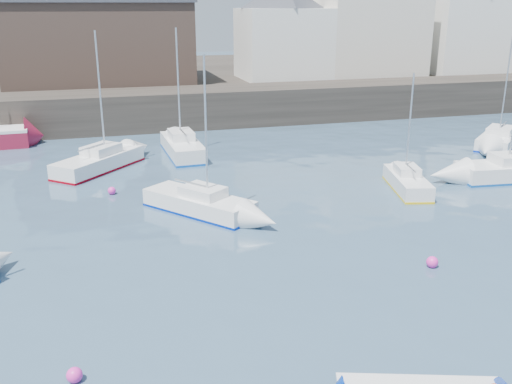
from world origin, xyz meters
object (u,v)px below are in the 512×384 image
object	(u,v)px
sailboat_b	(199,203)
sailboat_h	(99,161)
sailboat_f	(182,146)
buoy_far	(112,194)
buoy_near	(75,381)
sailboat_c	(407,181)
buoy_mid	(432,267)
sailboat_g	(500,138)

from	to	relation	value
sailboat_b	sailboat_h	bearing A→B (deg)	116.44
sailboat_f	buoy_far	bearing A→B (deg)	-124.02
buoy_near	buoy_far	world-z (taller)	buoy_near
buoy_near	buoy_far	bearing A→B (deg)	84.29
sailboat_c	buoy_far	xyz separation A→B (m)	(-15.60, 3.62, -0.48)
sailboat_h	buoy_far	bearing A→B (deg)	-84.14
sailboat_f	buoy_mid	distance (m)	20.93
sailboat_g	buoy_far	distance (m)	27.83
sailboat_b	buoy_near	distance (m)	13.34
sailboat_g	sailboat_b	bearing A→B (deg)	-161.08
sailboat_g	buoy_far	size ratio (longest dim) A/B	20.16
sailboat_f	sailboat_h	distance (m)	5.90
buoy_near	buoy_mid	bearing A→B (deg)	15.24
sailboat_c	buoy_far	world-z (taller)	sailboat_c
sailboat_f	buoy_far	size ratio (longest dim) A/B	19.45
buoy_near	buoy_far	xyz separation A→B (m)	(1.61, 16.11, 0.00)
sailboat_h	buoy_near	world-z (taller)	sailboat_h
sailboat_b	sailboat_f	distance (m)	11.39
sailboat_b	buoy_mid	xyz separation A→B (m)	(7.56, -8.48, -0.49)
sailboat_h	buoy_mid	xyz separation A→B (m)	(12.11, -17.63, -0.54)
sailboat_h	buoy_mid	distance (m)	21.39
sailboat_g	buoy_near	bearing A→B (deg)	-145.36
sailboat_c	buoy_near	size ratio (longest dim) A/B	14.38
sailboat_f	sailboat_h	size ratio (longest dim) A/B	1.00
buoy_mid	sailboat_h	bearing A→B (deg)	124.49
sailboat_f	buoy_far	world-z (taller)	sailboat_f
sailboat_b	sailboat_f	bearing A→B (deg)	85.37
sailboat_f	sailboat_g	distance (m)	22.83
buoy_near	buoy_mid	world-z (taller)	buoy_mid
sailboat_b	sailboat_h	distance (m)	10.21
sailboat_b	sailboat_h	xyz separation A→B (m)	(-4.55, 9.14, 0.04)
buoy_near	buoy_mid	xyz separation A→B (m)	(13.20, 3.59, 0.00)
sailboat_f	sailboat_c	bearing A→B (deg)	-45.77
sailboat_h	buoy_near	distance (m)	21.26
sailboat_c	sailboat_g	size ratio (longest dim) A/B	0.73
sailboat_g	buoy_near	xyz separation A→B (m)	(-29.14, -20.14, -0.49)
buoy_mid	buoy_near	bearing A→B (deg)	-164.76
sailboat_h	buoy_far	world-z (taller)	sailboat_h
sailboat_b	buoy_mid	bearing A→B (deg)	-48.28
sailboat_b	sailboat_f	world-z (taller)	sailboat_f
sailboat_f	buoy_near	distance (m)	24.33
sailboat_c	buoy_mid	bearing A→B (deg)	-114.27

